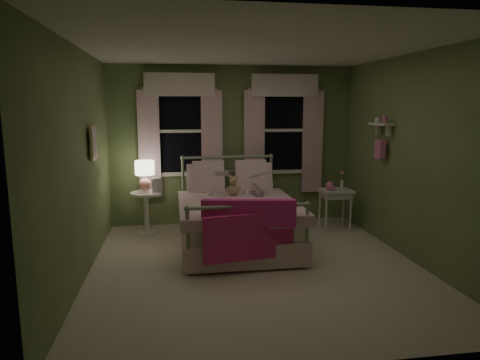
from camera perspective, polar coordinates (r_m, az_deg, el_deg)
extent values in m
plane|color=beige|center=(5.37, 2.18, -11.43)|extent=(4.20, 4.20, 0.00)
plane|color=white|center=(5.05, 2.38, 17.26)|extent=(4.20, 4.20, 0.00)
plane|color=#7A9458|center=(7.11, -1.00, 4.59)|extent=(4.00, 0.00, 4.00)
plane|color=#7A9458|center=(3.04, 9.93, -2.56)|extent=(4.00, 0.00, 4.00)
plane|color=#7A9458|center=(5.06, -20.56, 1.86)|extent=(0.00, 4.20, 4.20)
plane|color=#7A9458|center=(5.77, 22.17, 2.67)|extent=(0.00, 4.20, 4.20)
cube|color=white|center=(5.98, -0.47, -4.97)|extent=(1.44, 1.94, 0.26)
cube|color=white|center=(6.05, -0.47, -7.17)|extent=(1.54, 2.02, 0.30)
cube|color=white|center=(5.79, -0.26, -3.62)|extent=(1.58, 1.75, 0.14)
cylinder|color=#9EB793|center=(5.96, -7.09, -6.31)|extent=(0.04, 1.90, 0.04)
cylinder|color=#9EB793|center=(6.15, 5.94, -5.77)|extent=(0.04, 1.90, 0.04)
cylinder|color=#9EB793|center=(6.83, -7.58, -1.85)|extent=(0.04, 0.04, 1.15)
cylinder|color=#9EB793|center=(7.00, 4.12, -1.50)|extent=(0.04, 0.04, 1.15)
sphere|color=#9EB793|center=(6.74, -7.69, 2.94)|extent=(0.07, 0.07, 0.07)
sphere|color=#9EB793|center=(6.92, 4.18, 3.17)|extent=(0.07, 0.07, 0.07)
cylinder|color=#9EB793|center=(6.79, -1.68, 3.08)|extent=(1.42, 0.04, 0.04)
cylinder|color=#9EB793|center=(6.82, -1.67, 1.24)|extent=(1.38, 0.03, 0.03)
cylinder|color=#9EB793|center=(5.00, -6.98, -8.27)|extent=(0.04, 0.04, 0.80)
cylinder|color=#9EB793|center=(5.23, 8.89, -7.49)|extent=(0.04, 0.04, 0.80)
sphere|color=#9EB793|center=(4.89, -7.08, -3.81)|extent=(0.07, 0.07, 0.07)
sphere|color=#9EB793|center=(5.13, 9.01, -3.22)|extent=(0.07, 0.07, 0.07)
cylinder|color=#9EB793|center=(4.96, 1.16, -3.54)|extent=(1.42, 0.04, 0.04)
cube|color=white|center=(6.54, -4.67, -0.31)|extent=(0.55, 0.32, 0.57)
cube|color=white|center=(6.64, 1.88, -0.14)|extent=(0.55, 0.32, 0.57)
cube|color=white|center=(6.53, -4.24, 0.39)|extent=(0.48, 0.30, 0.51)
cube|color=white|center=(6.61, 1.46, 0.53)|extent=(0.48, 0.30, 0.51)
cube|color=#EE2E93|center=(4.98, 1.16, -4.44)|extent=(1.10, 0.28, 0.32)
cube|color=#E82D7D|center=(4.99, 1.29, -7.64)|extent=(1.09, 0.21, 0.55)
imported|color=#F7D1DD|center=(6.28, -3.61, 0.39)|extent=(0.28, 0.21, 0.70)
imported|color=#F7D1DD|center=(6.36, 1.42, 0.54)|extent=(0.39, 0.32, 0.70)
imported|color=beige|center=(6.03, -3.39, 0.41)|extent=(0.22, 0.15, 0.26)
imported|color=beige|center=(6.11, 1.84, 0.15)|extent=(0.23, 0.19, 0.26)
sphere|color=tan|center=(6.20, -0.88, -1.32)|extent=(0.16, 0.16, 0.16)
sphere|color=tan|center=(6.15, -0.86, -0.07)|extent=(0.12, 0.12, 0.12)
sphere|color=tan|center=(6.14, -1.28, 0.42)|extent=(0.05, 0.05, 0.05)
sphere|color=tan|center=(6.15, -0.45, 0.44)|extent=(0.05, 0.05, 0.05)
sphere|color=tan|center=(6.15, -1.58, -1.21)|extent=(0.06, 0.06, 0.06)
sphere|color=tan|center=(6.17, -0.11, -1.16)|extent=(0.06, 0.06, 0.06)
sphere|color=#8C6B51|center=(6.10, -0.79, -0.21)|extent=(0.04, 0.04, 0.04)
cylinder|color=white|center=(6.68, -12.47, -1.78)|extent=(0.46, 0.46, 0.04)
cylinder|color=white|center=(6.75, -12.37, -4.36)|extent=(0.08, 0.08, 0.60)
cylinder|color=white|center=(6.83, -12.28, -6.84)|extent=(0.34, 0.34, 0.03)
sphere|color=#E18D85|center=(6.66, -12.51, -0.60)|extent=(0.19, 0.19, 0.19)
cylinder|color=pink|center=(6.64, -12.55, 0.42)|extent=(0.03, 0.03, 0.12)
cylinder|color=#FFEAC6|center=(6.62, -12.60, 1.62)|extent=(0.29, 0.29, 0.21)
imported|color=beige|center=(6.59, -11.65, -1.65)|extent=(0.22, 0.26, 0.02)
cube|color=white|center=(6.92, 12.63, -1.39)|extent=(0.50, 0.40, 0.04)
cube|color=white|center=(6.94, 12.61, -1.96)|extent=(0.44, 0.34, 0.08)
cylinder|color=white|center=(6.78, 11.42, -4.34)|extent=(0.04, 0.04, 0.60)
cylinder|color=white|center=(6.93, 14.53, -4.16)|extent=(0.04, 0.04, 0.60)
cylinder|color=white|center=(7.06, 10.58, -3.76)|extent=(0.04, 0.04, 0.60)
cylinder|color=white|center=(7.20, 13.59, -3.61)|extent=(0.04, 0.04, 0.60)
sphere|color=pink|center=(6.87, 11.88, -0.76)|extent=(0.14, 0.14, 0.14)
cube|color=pink|center=(6.79, 12.14, -1.07)|extent=(0.11, 0.06, 0.04)
cylinder|color=white|center=(7.00, 13.43, -0.55)|extent=(0.05, 0.05, 0.14)
cylinder|color=#4C7F3F|center=(6.98, 13.46, 0.34)|extent=(0.01, 0.01, 0.12)
sphere|color=pink|center=(6.97, 13.48, 0.90)|extent=(0.06, 0.06, 0.06)
cube|color=black|center=(7.01, -7.93, 6.48)|extent=(0.76, 0.02, 1.35)
cube|color=white|center=(6.98, -8.07, 12.21)|extent=(0.84, 0.05, 0.06)
cube|color=white|center=(7.06, -7.79, 0.79)|extent=(0.84, 0.05, 0.06)
cube|color=white|center=(6.99, -11.23, 6.38)|extent=(0.06, 0.05, 1.40)
cube|color=white|center=(7.01, -4.64, 6.54)|extent=(0.06, 0.05, 1.40)
cube|color=white|center=(6.99, -7.93, 6.47)|extent=(0.76, 0.04, 0.05)
cube|color=white|center=(6.97, -12.01, 4.69)|extent=(0.34, 0.06, 1.70)
cube|color=silver|center=(6.98, -3.76, 4.89)|extent=(0.34, 0.06, 1.70)
cube|color=white|center=(6.92, -8.06, 12.48)|extent=(1.10, 0.08, 0.36)
cylinder|color=white|center=(6.96, -8.06, 11.97)|extent=(1.20, 0.03, 0.03)
cube|color=black|center=(7.24, 5.74, 6.63)|extent=(0.76, 0.02, 1.35)
cube|color=white|center=(7.22, 5.87, 12.17)|extent=(0.84, 0.05, 0.06)
cube|color=white|center=(7.29, 5.68, 1.12)|extent=(0.84, 0.05, 0.06)
cube|color=white|center=(7.13, 2.64, 6.62)|extent=(0.06, 0.05, 1.40)
cube|color=white|center=(7.33, 8.82, 6.60)|extent=(0.06, 0.05, 1.40)
cube|color=white|center=(7.22, 5.78, 6.62)|extent=(0.76, 0.04, 0.05)
cube|color=silver|center=(7.08, 1.91, 4.98)|extent=(0.34, 0.06, 1.70)
cube|color=silver|center=(7.33, 9.64, 5.01)|extent=(0.34, 0.06, 1.70)
cube|color=white|center=(7.15, 6.01, 12.43)|extent=(1.10, 0.08, 0.36)
cylinder|color=white|center=(7.19, 5.92, 11.94)|extent=(1.20, 0.03, 0.03)
cube|color=white|center=(6.30, 18.26, 7.09)|extent=(0.15, 0.50, 0.03)
cube|color=white|center=(6.19, 19.19, 6.26)|extent=(0.06, 0.03, 0.14)
cube|color=white|center=(6.46, 17.94, 6.45)|extent=(0.06, 0.03, 0.14)
cylinder|color=pink|center=(6.21, 18.72, 7.68)|extent=(0.06, 0.06, 0.10)
sphere|color=white|center=(6.39, 17.88, 7.59)|extent=(0.08, 0.08, 0.08)
cube|color=pink|center=(6.33, 18.17, 3.92)|extent=(0.08, 0.18, 0.26)
cube|color=beige|center=(5.62, -18.97, 4.73)|extent=(0.03, 0.32, 0.42)
cube|color=silver|center=(5.61, -18.81, 4.74)|extent=(0.01, 0.25, 0.34)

